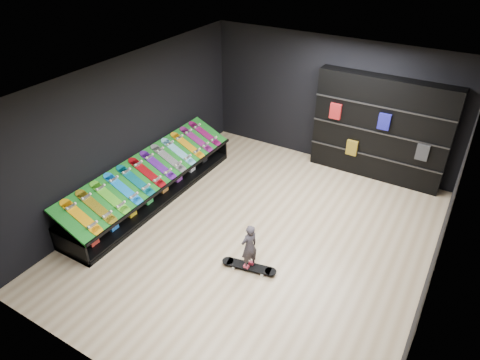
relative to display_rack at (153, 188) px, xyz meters
The scene contains 23 objects.
floor 2.56m from the display_rack, ahead, with size 6.00×7.00×0.01m, color #C7AE86.
ceiling 3.75m from the display_rack, ahead, with size 6.00×7.00×0.01m, color white.
wall_back 4.51m from the display_rack, 53.92° to the left, with size 6.00×0.02×3.00m, color black.
wall_front 4.51m from the display_rack, 53.92° to the right, with size 6.00×0.02×3.00m, color black.
wall_left 1.33m from the display_rack, behind, with size 0.02×7.00×3.00m, color black.
wall_right 5.69m from the display_rack, ahead, with size 0.02×7.00×3.00m, color black.
display_rack is the anchor object (origin of this frame).
turf_ramp 0.46m from the display_rack, ahead, with size 1.00×4.50×0.04m, color #0F6015.
back_shelving 5.12m from the display_rack, 41.21° to the left, with size 2.95×0.34×2.36m, color black.
floor_skateboard 2.99m from the display_rack, 16.75° to the right, with size 0.98×0.22×0.09m, color black, non-canonical shape.
child 2.99m from the display_rack, 16.75° to the right, with size 0.20×0.14×0.52m, color black.
display_board_0 1.96m from the display_rack, 88.11° to the right, with size 0.98×0.22×0.09m, color yellow, non-canonical shape.
display_board_1 1.63m from the display_rack, 87.69° to the right, with size 0.98×0.22×0.09m, color yellow, non-canonical shape.
display_board_2 1.31m from the display_rack, 87.03° to the right, with size 0.98×0.22×0.09m, color green, non-canonical shape.
display_board_3 0.99m from the display_rack, 85.85° to the right, with size 0.98×0.22×0.09m, color blue, non-canonical shape.
display_board_4 0.71m from the display_rack, 83.10° to the right, with size 0.98×0.22×0.09m, color #0C8C99, non-canonical shape.
display_board_5 0.52m from the display_rack, 70.06° to the right, with size 0.98×0.22×0.09m, color red, non-canonical shape.
display_board_6 0.52m from the display_rack, 70.06° to the left, with size 0.98×0.22×0.09m, color purple, non-canonical shape.
display_board_7 0.71m from the display_rack, 83.10° to the left, with size 0.98×0.22×0.09m, color black, non-canonical shape.
display_board_8 0.99m from the display_rack, 85.85° to the left, with size 0.98×0.22×0.09m, color #0CB2E5, non-canonical shape.
display_board_9 1.31m from the display_rack, 87.03° to the left, with size 0.98×0.22×0.09m, color orange, non-canonical shape.
display_board_10 1.63m from the display_rack, 87.69° to the left, with size 0.98×0.22×0.09m, color #2626BF, non-canonical shape.
display_board_11 1.96m from the display_rack, 88.11° to the left, with size 0.98×0.22×0.09m, color #E5198C, non-canonical shape.
Camera 1 is at (2.94, -5.60, 5.30)m, focal length 32.00 mm.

